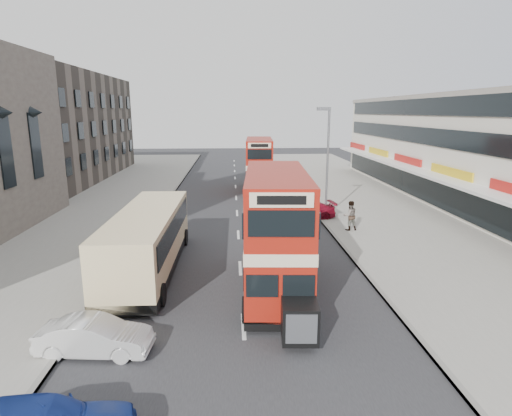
% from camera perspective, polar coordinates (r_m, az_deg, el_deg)
% --- Properties ---
extents(ground, '(160.00, 160.00, 0.00)m').
position_cam_1_polar(ground, '(14.68, -1.45, -19.37)').
color(ground, '#28282B').
rests_on(ground, ground).
extents(road_surface, '(12.00, 90.00, 0.01)m').
position_cam_1_polar(road_surface, '(33.34, -2.57, -0.69)').
color(road_surface, '#28282B').
rests_on(road_surface, ground).
extents(pavement_right, '(12.00, 90.00, 0.15)m').
position_cam_1_polar(pavement_right, '(35.54, 17.16, -0.29)').
color(pavement_right, gray).
rests_on(pavement_right, ground).
extents(pavement_left, '(12.00, 90.00, 0.15)m').
position_cam_1_polar(pavement_left, '(35.30, -22.44, -0.79)').
color(pavement_left, gray).
rests_on(pavement_left, ground).
extents(kerb_left, '(0.20, 90.00, 0.16)m').
position_cam_1_polar(kerb_left, '(33.81, -12.96, -0.69)').
color(kerb_left, gray).
rests_on(kerb_left, ground).
extents(kerb_right, '(0.20, 90.00, 0.16)m').
position_cam_1_polar(kerb_right, '(33.94, 7.78, -0.43)').
color(kerb_right, gray).
rests_on(kerb_right, ground).
extents(brick_terrace, '(14.00, 28.00, 12.00)m').
position_cam_1_polar(brick_terrace, '(54.89, -26.90, 9.63)').
color(brick_terrace, '#66594C').
rests_on(brick_terrace, ground).
extents(commercial_row, '(9.90, 46.20, 9.30)m').
position_cam_1_polar(commercial_row, '(40.07, 27.40, 6.98)').
color(commercial_row, beige).
rests_on(commercial_row, ground).
extents(street_lamp, '(1.00, 0.20, 8.12)m').
position_cam_1_polar(street_lamp, '(31.32, 9.50, 7.14)').
color(street_lamp, slate).
rests_on(street_lamp, ground).
extents(bus_main, '(3.09, 9.50, 5.16)m').
position_cam_1_polar(bus_main, '(18.43, 2.75, -3.25)').
color(bus_main, black).
rests_on(bus_main, ground).
extents(bus_second, '(2.95, 9.23, 5.01)m').
position_cam_1_polar(bus_second, '(42.38, 0.45, 5.87)').
color(bus_second, black).
rests_on(bus_second, ground).
extents(coach, '(2.89, 10.74, 2.84)m').
position_cam_1_polar(coach, '(21.72, -14.36, -3.99)').
color(coach, black).
rests_on(coach, ground).
extents(car_left_front, '(3.82, 1.64, 1.22)m').
position_cam_1_polar(car_left_front, '(15.47, -20.90, -15.87)').
color(car_left_front, silver).
rests_on(car_left_front, ground).
extents(car_right_a, '(4.77, 2.40, 1.33)m').
position_cam_1_polar(car_right_a, '(31.41, 6.50, -0.37)').
color(car_right_a, maroon).
rests_on(car_right_a, ground).
extents(car_right_b, '(4.25, 2.40, 1.12)m').
position_cam_1_polar(car_right_b, '(33.27, 5.28, 0.22)').
color(car_right_b, '#CB6F14').
rests_on(car_right_b, ground).
extents(pedestrian_near, '(0.81, 0.62, 1.99)m').
position_cam_1_polar(pedestrian_near, '(28.51, 12.54, -0.98)').
color(pedestrian_near, gray).
rests_on(pedestrian_near, pavement_right).
extents(cyclist, '(0.76, 1.62, 2.30)m').
position_cam_1_polar(cyclist, '(33.55, 4.93, 0.84)').
color(cyclist, gray).
rests_on(cyclist, ground).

